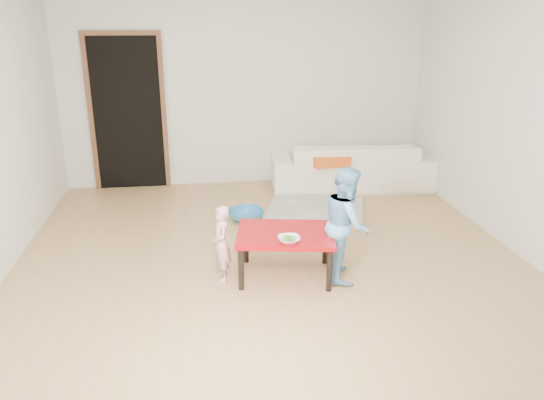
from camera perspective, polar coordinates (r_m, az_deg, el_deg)
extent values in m
cube|color=#A88748|center=(5.43, -0.29, -5.79)|extent=(5.00, 5.00, 0.01)
cube|color=silver|center=(7.47, -2.90, 11.59)|extent=(5.00, 0.02, 2.60)
cube|color=silver|center=(5.89, 24.82, 7.74)|extent=(0.02, 5.00, 2.60)
imported|color=white|center=(7.49, 8.48, 3.79)|extent=(2.26, 1.00, 0.64)
cube|color=#DB5718|center=(7.09, 6.06, 4.39)|extent=(0.53, 0.48, 0.13)
imported|color=white|center=(4.61, 1.84, -4.27)|extent=(0.19, 0.19, 0.05)
imported|color=#E26784|center=(4.81, -5.48, -4.71)|extent=(0.20, 0.28, 0.71)
imported|color=#6BC6F9|center=(4.82, 8.02, -2.51)|extent=(0.47, 0.57, 1.05)
imported|color=teal|center=(6.27, -2.78, -1.63)|extent=(0.42, 0.42, 0.13)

